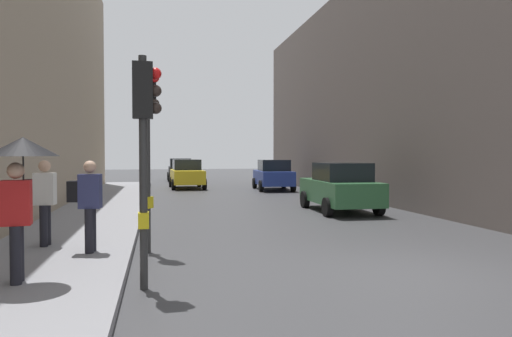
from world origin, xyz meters
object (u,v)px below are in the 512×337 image
(traffic_light_near_left, at_px, (145,129))
(car_yellow_taxi, at_px, (187,174))
(pedestrian_with_umbrella, at_px, (21,168))
(pedestrian_with_grey_backpack, at_px, (88,200))
(car_blue_van, at_px, (273,175))
(car_green_estate, at_px, (340,187))
(pedestrian_with_black_backpack, at_px, (43,197))
(traffic_light_near_right, at_px, (148,124))
(car_dark_suv, at_px, (180,170))

(traffic_light_near_left, distance_m, car_yellow_taxi, 21.63)
(pedestrian_with_umbrella, bearing_deg, car_yellow_taxi, 80.23)
(car_yellow_taxi, distance_m, pedestrian_with_grey_backpack, 19.53)
(car_blue_van, bearing_deg, car_green_estate, -90.78)
(car_blue_van, height_order, pedestrian_with_black_backpack, pedestrian_with_black_backpack)
(car_yellow_taxi, relative_size, pedestrian_with_umbrella, 1.99)
(traffic_light_near_right, xyz_separation_m, car_green_estate, (6.59, 5.80, -1.80))
(pedestrian_with_umbrella, height_order, pedestrian_with_black_backpack, pedestrian_with_umbrella)
(pedestrian_with_umbrella, bearing_deg, pedestrian_with_grey_backpack, 72.74)
(traffic_light_near_left, bearing_deg, car_green_estate, 52.21)
(traffic_light_near_right, distance_m, car_yellow_taxi, 18.98)
(traffic_light_near_left, distance_m, pedestrian_with_black_backpack, 3.94)
(car_green_estate, bearing_deg, traffic_light_near_right, -138.64)
(car_yellow_taxi, xyz_separation_m, car_dark_suv, (-0.01, 8.53, 0.00))
(pedestrian_with_grey_backpack, bearing_deg, car_green_estate, 39.18)
(car_yellow_taxi, distance_m, pedestrian_with_umbrella, 21.67)
(car_dark_suv, height_order, pedestrian_with_black_backpack, pedestrian_with_black_backpack)
(pedestrian_with_umbrella, bearing_deg, traffic_light_near_right, 55.13)
(traffic_light_near_left, distance_m, car_dark_suv, 30.12)
(car_green_estate, relative_size, car_blue_van, 0.99)
(car_dark_suv, bearing_deg, pedestrian_with_umbrella, -97.00)
(car_blue_van, bearing_deg, pedestrian_with_grey_backpack, -115.11)
(traffic_light_near_left, relative_size, car_blue_van, 0.82)
(car_blue_van, bearing_deg, pedestrian_with_black_backpack, -119.12)
(traffic_light_near_left, xyz_separation_m, car_blue_van, (6.73, 18.98, -1.56))
(traffic_light_near_right, bearing_deg, car_yellow_taxi, 84.20)
(car_yellow_taxi, bearing_deg, car_dark_suv, 90.04)
(car_dark_suv, bearing_deg, traffic_light_near_left, -93.62)
(traffic_light_near_left, relative_size, pedestrian_with_umbrella, 1.65)
(car_blue_van, distance_m, pedestrian_with_umbrella, 20.68)
(car_yellow_taxi, xyz_separation_m, pedestrian_with_umbrella, (-3.67, -21.33, 0.96))
(car_blue_van, bearing_deg, traffic_light_near_right, -112.46)
(traffic_light_near_left, bearing_deg, pedestrian_with_black_backpack, 125.01)
(car_green_estate, xyz_separation_m, pedestrian_with_black_backpack, (-8.73, -5.44, 0.29))
(car_blue_van, relative_size, pedestrian_with_black_backpack, 2.44)
(car_dark_suv, bearing_deg, car_blue_van, -66.37)
(traffic_light_near_left, relative_size, car_green_estate, 0.83)
(pedestrian_with_grey_backpack, bearing_deg, traffic_light_near_right, 23.53)
(traffic_light_near_right, bearing_deg, pedestrian_with_black_backpack, 170.31)
(traffic_light_near_left, height_order, pedestrian_with_umbrella, traffic_light_near_left)
(traffic_light_near_right, xyz_separation_m, car_dark_suv, (1.90, 27.33, -1.80))
(car_dark_suv, bearing_deg, traffic_light_near_right, -93.98)
(car_yellow_taxi, bearing_deg, car_green_estate, -70.18)
(car_dark_suv, height_order, pedestrian_with_umbrella, pedestrian_with_umbrella)
(traffic_light_near_right, distance_m, car_dark_suv, 27.46)
(car_blue_van, bearing_deg, traffic_light_near_left, -109.52)
(car_yellow_taxi, bearing_deg, pedestrian_with_umbrella, -99.77)
(car_yellow_taxi, bearing_deg, pedestrian_with_grey_backpack, -98.95)
(traffic_light_near_right, bearing_deg, car_blue_van, 67.54)
(car_dark_suv, bearing_deg, pedestrian_with_grey_backpack, -96.22)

